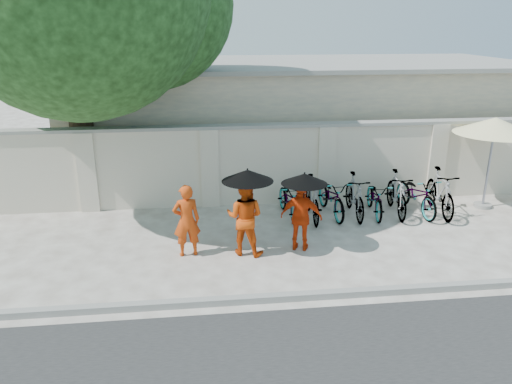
{
  "coord_description": "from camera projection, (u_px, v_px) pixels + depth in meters",
  "views": [
    {
      "loc": [
        -1.26,
        -9.06,
        4.52
      ],
      "look_at": [
        -0.09,
        0.85,
        1.1
      ],
      "focal_mm": 35.0,
      "sensor_mm": 36.0,
      "label": 1
    }
  ],
  "objects": [
    {
      "name": "kerb",
      "position": [
        279.0,
        298.0,
        8.5
      ],
      "size": [
        40.0,
        0.16,
        0.12
      ],
      "primitive_type": "cube",
      "color": "gray",
      "rests_on": "ground"
    },
    {
      "name": "building_behind",
      "position": [
        297.0,
        115.0,
        16.39
      ],
      "size": [
        14.0,
        6.0,
        3.2
      ],
      "primitive_type": "cube",
      "color": "beige",
      "rests_on": "ground"
    },
    {
      "name": "monk_center",
      "position": [
        245.0,
        217.0,
        10.02
      ],
      "size": [
        0.94,
        0.85,
        1.59
      ],
      "primitive_type": "imported",
      "rotation": [
        0.0,
        0.0,
        2.76
      ],
      "color": "#C63F0A",
      "rests_on": "ground"
    },
    {
      "name": "bike_7",
      "position": [
        440.0,
        192.0,
        12.21
      ],
      "size": [
        0.71,
        1.9,
        1.11
      ],
      "primitive_type": "imported",
      "rotation": [
        0.0,
        0.0,
        -0.1
      ],
      "color": "#8C8E9D",
      "rests_on": "ground"
    },
    {
      "name": "bike_0",
      "position": [
        289.0,
        200.0,
        12.02
      ],
      "size": [
        0.73,
        1.73,
        0.88
      ],
      "primitive_type": "imported",
      "rotation": [
        0.0,
        0.0,
        0.08
      ],
      "color": "#8C8E9D",
      "rests_on": "ground"
    },
    {
      "name": "parasol_center",
      "position": [
        248.0,
        175.0,
        9.66
      ],
      "size": [
        1.02,
        1.02,
        0.91
      ],
      "color": "black",
      "rests_on": "ground"
    },
    {
      "name": "parasol_right",
      "position": [
        304.0,
        179.0,
        9.86
      ],
      "size": [
        0.93,
        0.93,
        0.86
      ],
      "color": "black",
      "rests_on": "ground"
    },
    {
      "name": "monk_left",
      "position": [
        187.0,
        221.0,
        9.96
      ],
      "size": [
        0.6,
        0.45,
        1.5
      ],
      "primitive_type": "imported",
      "rotation": [
        0.0,
        0.0,
        3.32
      ],
      "color": "#C23C0D",
      "rests_on": "ground"
    },
    {
      "name": "compound_wall",
      "position": [
        287.0,
        165.0,
        12.91
      ],
      "size": [
        20.0,
        0.3,
        2.0
      ],
      "primitive_type": "cube",
      "color": "beige",
      "rests_on": "ground"
    },
    {
      "name": "bike_3",
      "position": [
        355.0,
        196.0,
        12.07
      ],
      "size": [
        0.58,
        1.75,
        1.04
      ],
      "primitive_type": "imported",
      "rotation": [
        0.0,
        0.0,
        -0.06
      ],
      "color": "#8C8E9D",
      "rests_on": "ground"
    },
    {
      "name": "bike_4",
      "position": [
        375.0,
        198.0,
        12.18
      ],
      "size": [
        0.79,
        1.7,
        0.86
      ],
      "primitive_type": "imported",
      "rotation": [
        0.0,
        0.0,
        -0.13
      ],
      "color": "#8C8E9D",
      "rests_on": "ground"
    },
    {
      "name": "bike_2",
      "position": [
        332.0,
        197.0,
        12.16
      ],
      "size": [
        0.76,
        1.82,
        0.93
      ],
      "primitive_type": "imported",
      "rotation": [
        0.0,
        0.0,
        0.08
      ],
      "color": "#8C8E9D",
      "rests_on": "ground"
    },
    {
      "name": "monk_right",
      "position": [
        301.0,
        217.0,
        10.2
      ],
      "size": [
        0.92,
        0.63,
        1.45
      ],
      "primitive_type": "imported",
      "rotation": [
        0.0,
        0.0,
        2.79
      ],
      "color": "red",
      "rests_on": "ground"
    },
    {
      "name": "bike_5",
      "position": [
        397.0,
        193.0,
        12.2
      ],
      "size": [
        0.72,
        1.81,
        1.06
      ],
      "primitive_type": "imported",
      "rotation": [
        0.0,
        0.0,
        -0.13
      ],
      "color": "#8C8E9D",
      "rests_on": "ground"
    },
    {
      "name": "bike_1",
      "position": [
        312.0,
        198.0,
        11.9
      ],
      "size": [
        0.58,
        1.74,
        1.03
      ],
      "primitive_type": "imported",
      "rotation": [
        0.0,
        0.0,
        -0.05
      ],
      "color": "#8C8E9D",
      "rests_on": "ground"
    },
    {
      "name": "bike_6",
      "position": [
        417.0,
        195.0,
        12.3
      ],
      "size": [
        0.85,
        1.86,
        0.94
      ],
      "primitive_type": "imported",
      "rotation": [
        0.0,
        0.0,
        0.13
      ],
      "color": "#8C8E9D",
      "rests_on": "ground"
    },
    {
      "name": "ground",
      "position": [
        265.0,
        257.0,
        10.11
      ],
      "size": [
        80.0,
        80.0,
        0.0
      ],
      "primitive_type": "plane",
      "color": "silver"
    },
    {
      "name": "patio_umbrella",
      "position": [
        495.0,
        127.0,
        12.13
      ],
      "size": [
        2.14,
        2.14,
        2.32
      ],
      "rotation": [
        0.0,
        0.0,
        0.11
      ],
      "color": "gray",
      "rests_on": "ground"
    }
  ]
}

